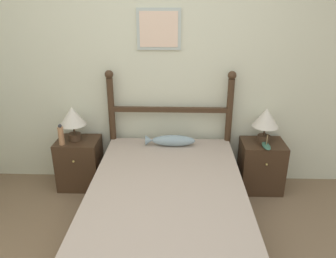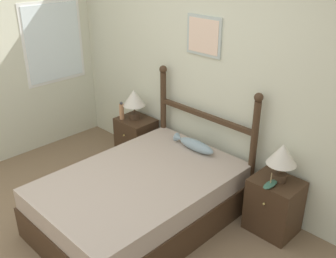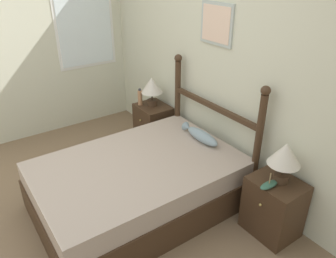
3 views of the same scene
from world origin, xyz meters
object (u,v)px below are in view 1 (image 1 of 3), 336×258
(nightstand_right, at_px, (261,166))
(table_lamp_right, at_px, (266,119))
(nightstand_left, at_px, (80,163))
(table_lamp_left, at_px, (73,118))
(bottle, at_px, (61,135))
(model_boat, at_px, (266,146))
(fish_pillow, at_px, (171,141))
(bed, at_px, (167,210))

(nightstand_right, distance_m, table_lamp_right, 0.54)
(nightstand_left, bearing_deg, table_lamp_left, 163.44)
(nightstand_right, relative_size, table_lamp_right, 1.48)
(nightstand_left, xyz_separation_m, table_lamp_left, (-0.03, 0.01, 0.54))
(table_lamp_left, xyz_separation_m, bottle, (-0.10, -0.12, -0.15))
(nightstand_left, relative_size, model_boat, 2.76)
(nightstand_right, distance_m, bottle, 2.18)
(nightstand_right, bearing_deg, fish_pillow, -177.62)
(model_boat, distance_m, fish_pillow, 0.99)
(nightstand_right, relative_size, bottle, 2.43)
(table_lamp_right, xyz_separation_m, bottle, (-2.14, -0.14, -0.15))
(nightstand_left, relative_size, nightstand_right, 1.00)
(nightstand_right, xyz_separation_m, model_boat, (-0.00, -0.12, 0.30))
(bed, distance_m, bottle, 1.39)
(bed, height_order, nightstand_left, nightstand_left)
(bed, bearing_deg, fish_pillow, 88.99)
(bottle, relative_size, model_boat, 1.14)
(nightstand_left, xyz_separation_m, bottle, (-0.13, -0.12, 0.39))
(bed, distance_m, fish_pillow, 0.84)
(nightstand_left, distance_m, table_lamp_left, 0.54)
(nightstand_right, xyz_separation_m, fish_pillow, (-0.99, -0.04, 0.31))
(bed, height_order, model_boat, model_boat)
(table_lamp_left, height_order, bottle, table_lamp_left)
(nightstand_right, xyz_separation_m, table_lamp_right, (-0.00, 0.02, 0.54))
(nightstand_left, height_order, table_lamp_left, table_lamp_left)
(nightstand_right, xyz_separation_m, table_lamp_left, (-2.04, 0.01, 0.54))
(table_lamp_right, xyz_separation_m, model_boat, (-0.00, -0.14, -0.24))
(bottle, bearing_deg, table_lamp_right, 3.74)
(model_boat, height_order, fish_pillow, model_boat)
(table_lamp_right, xyz_separation_m, fish_pillow, (-0.99, -0.07, -0.23))
(fish_pillow, bearing_deg, model_boat, -4.53)
(nightstand_left, height_order, nightstand_right, same)
(table_lamp_left, bearing_deg, nightstand_right, -0.22)
(bottle, height_order, model_boat, bottle)
(table_lamp_right, distance_m, fish_pillow, 1.02)
(bed, relative_size, nightstand_right, 3.52)
(nightstand_left, distance_m, fish_pillow, 1.07)
(table_lamp_right, height_order, bottle, table_lamp_right)
(nightstand_right, height_order, bottle, bottle)
(table_lamp_right, height_order, model_boat, table_lamp_right)
(bed, bearing_deg, model_boat, 34.96)
(nightstand_left, xyz_separation_m, fish_pillow, (1.02, -0.04, 0.31))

